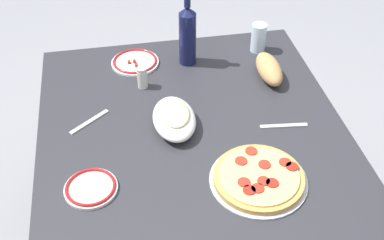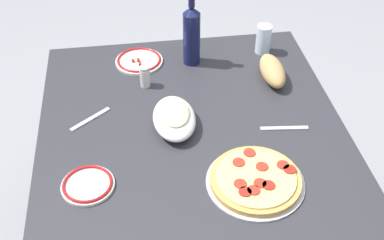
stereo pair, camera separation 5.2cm
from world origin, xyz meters
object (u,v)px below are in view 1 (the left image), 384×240
Objects in this scene: wine_bottle at (188,34)px; spice_shaker at (142,78)px; water_glass at (259,38)px; bread_loaf at (269,69)px; side_plate_far at (91,188)px; dining_table at (192,149)px; baked_pasta_dish at (174,117)px; side_plate_near at (135,62)px; pepperoni_pizza at (259,178)px.

wine_bottle reaches higher than spice_shaker.
water_glass is 1.42× the size of spice_shaker.
bread_loaf is 2.43× the size of spice_shaker.
dining_table is at bearing -57.00° from side_plate_far.
side_plate_far is (-0.64, 0.42, -0.12)m from wine_bottle.
wine_bottle is 1.94× the size of side_plate_far.
dining_table is 0.47m from wine_bottle.
dining_table is 0.45m from bread_loaf.
water_glass is at bearing -47.28° from side_plate_far.
baked_pasta_dish is 0.42m from wine_bottle.
side_plate_near is (0.03, 0.22, -0.12)m from wine_bottle.
baked_pasta_dish reaches higher than dining_table.
bread_loaf reaches higher than dining_table.
bread_loaf is (0.24, -0.35, 0.15)m from dining_table.
dining_table is 7.06× the size of side_plate_far.
baked_pasta_dish is 0.39m from side_plate_far.
wine_bottle is 2.61× the size of water_glass.
water_glass reaches higher than pepperoni_pizza.
pepperoni_pizza is at bearing -151.58° from spice_shaker.
bread_loaf is at bearing -56.54° from side_plate_far.
side_plate_near is 0.93× the size of bread_loaf.
baked_pasta_dish is at bearing 118.49° from bread_loaf.
water_glass is 0.99m from side_plate_far.
wine_bottle is at bearing -16.76° from baked_pasta_dish.
water_glass is at bearing -45.23° from baked_pasta_dish.
pepperoni_pizza is 2.50× the size of water_glass.
pepperoni_pizza reaches higher than dining_table.
side_plate_near is (0.42, 0.10, -0.03)m from baked_pasta_dish.
water_glass is 0.54m from spice_shaker.
spice_shaker is (-0.14, 0.20, -0.09)m from wine_bottle.
side_plate_far is at bearing 123.46° from bread_loaf.
water_glass is at bearing -83.73° from wine_bottle.
wine_bottle reaches higher than bread_loaf.
bread_loaf is 0.50m from spice_shaker.
side_plate_far is 1.91× the size of spice_shaker.
side_plate_near is 2.26× the size of spice_shaker.
side_plate_near is 1.18× the size of side_plate_far.
pepperoni_pizza is 0.57m from bread_loaf.
baked_pasta_dish is at bearing -161.64° from spice_shaker.
bread_loaf is at bearing -119.17° from wine_bottle.
dining_table is 0.48m from side_plate_near.
water_glass is 0.53m from side_plate_near.
pepperoni_pizza is at bearing -96.58° from side_plate_far.
wine_bottle is 1.53× the size of bread_loaf.
baked_pasta_dish is 1.44× the size of side_plate_far.
bread_loaf reaches higher than pepperoni_pizza.
baked_pasta_dish is at bearing 78.26° from dining_table.
dining_table is at bearing 140.00° from water_glass.
side_plate_near is at bearing 82.78° from wine_bottle.
baked_pasta_dish is 0.43m from side_plate_near.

